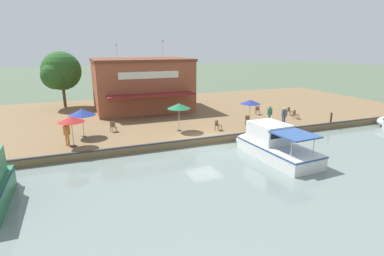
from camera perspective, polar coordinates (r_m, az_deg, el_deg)
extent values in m
plane|color=#4C5B47|center=(23.76, 2.23, -3.48)|extent=(220.00, 220.00, 0.00)
cube|color=brown|center=(33.68, -5.23, 2.65)|extent=(22.00, 56.00, 0.60)
cube|color=#2D2D33|center=(23.64, 2.15, -1.92)|extent=(0.20, 50.40, 0.10)
cube|color=brown|center=(35.07, -9.54, 8.02)|extent=(7.71, 10.37, 5.44)
cube|color=brown|center=(34.83, -9.75, 12.70)|extent=(7.86, 10.58, 0.30)
cube|color=maroon|center=(30.53, -7.63, 6.23)|extent=(1.80, 8.82, 0.16)
cube|color=silver|center=(31.13, -8.14, 9.94)|extent=(0.08, 6.22, 0.70)
cylinder|color=silver|center=(35.42, -5.59, 14.54)|extent=(0.06, 0.06, 2.35)
cube|color=#4C4C56|center=(35.25, -5.55, 16.20)|extent=(0.36, 0.03, 0.24)
cylinder|color=silver|center=(34.37, -14.17, 13.78)|extent=(0.06, 0.06, 1.90)
cube|color=#4C4C56|center=(34.19, -14.22, 15.11)|extent=(0.36, 0.03, 0.24)
cylinder|color=#B7B7B7|center=(23.20, -21.81, -0.82)|extent=(0.06, 0.06, 2.08)
cylinder|color=#2D2D33|center=(23.48, -21.57, -3.20)|extent=(0.36, 0.36, 0.06)
cone|color=maroon|center=(22.96, -22.05, 1.54)|extent=(1.87, 1.87, 0.39)
cone|color=white|center=(22.96, -22.05, 1.58)|extent=(1.16, 1.16, 0.31)
sphere|color=white|center=(22.92, -22.10, 2.01)|extent=(0.08, 0.08, 0.08)
cylinder|color=#B7B7B7|center=(25.40, -20.07, 0.70)|extent=(0.06, 0.06, 2.10)
cylinder|color=#2D2D33|center=(25.66, -19.87, -1.50)|extent=(0.36, 0.36, 0.06)
cone|color=navy|center=(25.19, -20.27, 2.84)|extent=(2.09, 2.09, 0.51)
cone|color=yellow|center=(25.19, -20.28, 2.89)|extent=(1.29, 1.29, 0.40)
sphere|color=yellow|center=(25.14, -20.33, 3.41)|extent=(0.08, 0.08, 0.08)
cylinder|color=#B7B7B7|center=(25.55, -2.49, 1.89)|extent=(0.06, 0.06, 2.24)
cylinder|color=#2D2D33|center=(25.83, -2.46, -0.47)|extent=(0.36, 0.36, 0.06)
cone|color=#19663D|center=(25.33, -2.51, 4.21)|extent=(1.95, 1.95, 0.43)
cone|color=silver|center=(25.33, -2.51, 4.26)|extent=(1.21, 1.21, 0.35)
sphere|color=silver|center=(25.29, -2.52, 4.69)|extent=(0.08, 0.08, 0.08)
cylinder|color=#B7B7B7|center=(27.43, 10.94, 2.64)|extent=(0.06, 0.06, 2.33)
cylinder|color=#2D2D33|center=(27.69, 10.82, 0.35)|extent=(0.36, 0.36, 0.06)
cone|color=navy|center=(27.21, 11.06, 4.91)|extent=(1.79, 1.79, 0.38)
cone|color=yellow|center=(27.21, 11.06, 4.95)|extent=(1.11, 1.11, 0.31)
sphere|color=yellow|center=(27.18, 11.08, 5.30)|extent=(0.08, 0.08, 0.08)
cube|color=brown|center=(32.53, 12.82, 2.80)|extent=(0.05, 0.05, 0.42)
cube|color=brown|center=(32.43, 12.14, 2.80)|extent=(0.05, 0.05, 0.42)
cube|color=brown|center=(32.90, 12.65, 2.95)|extent=(0.05, 0.05, 0.42)
cube|color=brown|center=(32.81, 11.97, 2.95)|extent=(0.05, 0.05, 0.42)
cube|color=brown|center=(32.62, 12.42, 3.24)|extent=(0.56, 0.56, 0.05)
cube|color=brown|center=(32.77, 12.35, 3.70)|extent=(0.18, 0.43, 0.40)
cube|color=brown|center=(26.18, -14.13, -0.30)|extent=(0.05, 0.05, 0.42)
cube|color=brown|center=(26.05, -14.94, -0.43)|extent=(0.05, 0.05, 0.42)
cube|color=brown|center=(26.55, -14.44, -0.11)|extent=(0.05, 0.05, 0.42)
cube|color=brown|center=(26.42, -15.25, -0.24)|extent=(0.05, 0.05, 0.42)
cube|color=brown|center=(26.24, -14.72, 0.18)|extent=(0.53, 0.53, 0.05)
cube|color=brown|center=(26.37, -14.91, 0.74)|extent=(0.14, 0.44, 0.40)
cube|color=brown|center=(33.27, 18.65, 2.64)|extent=(0.05, 0.05, 0.42)
cube|color=brown|center=(32.94, 18.27, 2.56)|extent=(0.05, 0.05, 0.42)
cube|color=brown|center=(33.48, 18.08, 2.77)|extent=(0.05, 0.05, 0.42)
cube|color=brown|center=(33.15, 17.69, 2.68)|extent=(0.05, 0.05, 0.42)
cube|color=brown|center=(33.17, 18.20, 3.02)|extent=(0.55, 0.55, 0.05)
cube|color=brown|center=(33.23, 17.95, 3.46)|extent=(0.17, 0.43, 0.40)
cube|color=brown|center=(31.95, 19.68, 2.05)|extent=(0.05, 0.05, 0.42)
cube|color=brown|center=(31.61, 19.34, 1.95)|extent=(0.05, 0.05, 0.42)
cube|color=brown|center=(32.14, 19.06, 2.18)|extent=(0.05, 0.05, 0.42)
cube|color=brown|center=(31.79, 18.71, 2.08)|extent=(0.05, 0.05, 0.42)
cube|color=brown|center=(31.83, 19.23, 2.44)|extent=(0.57, 0.57, 0.05)
cube|color=brown|center=(31.87, 18.95, 2.90)|extent=(0.20, 0.43, 0.40)
cube|color=brown|center=(27.98, 10.97, 0.89)|extent=(0.05, 0.05, 0.42)
cube|color=brown|center=(27.95, 10.16, 0.91)|extent=(0.05, 0.05, 0.42)
cube|color=brown|center=(28.37, 10.91, 1.09)|extent=(0.05, 0.05, 0.42)
cube|color=brown|center=(28.34, 10.11, 1.11)|extent=(0.05, 0.05, 0.42)
cube|color=brown|center=(28.11, 10.56, 1.42)|extent=(0.59, 0.59, 0.05)
cube|color=brown|center=(28.25, 10.55, 1.96)|extent=(0.24, 0.41, 0.40)
cube|color=brown|center=(26.07, 5.65, 0.03)|extent=(0.05, 0.05, 0.42)
cube|color=brown|center=(25.75, 5.13, -0.14)|extent=(0.05, 0.05, 0.42)
cube|color=brown|center=(26.29, 4.95, 0.18)|extent=(0.05, 0.05, 0.42)
cube|color=brown|center=(25.98, 4.42, 0.01)|extent=(0.05, 0.05, 0.42)
cube|color=brown|center=(25.97, 5.05, 0.47)|extent=(0.59, 0.59, 0.05)
cube|color=brown|center=(26.03, 4.71, 1.03)|extent=(0.24, 0.41, 0.40)
cylinder|color=#2D5193|center=(28.84, 16.88, 1.33)|extent=(0.13, 0.13, 0.82)
cylinder|color=#2D5193|center=(28.83, 17.21, 1.30)|extent=(0.13, 0.13, 0.82)
cylinder|color=#4C4C56|center=(28.67, 17.16, 2.73)|extent=(0.48, 0.48, 0.65)
sphere|color=#DBB28E|center=(28.59, 17.23, 3.58)|extent=(0.22, 0.22, 0.22)
cylinder|color=#2D5193|center=(29.14, 14.46, 1.64)|extent=(0.13, 0.13, 0.81)
cylinder|color=#2D5193|center=(29.30, 14.54, 1.71)|extent=(0.13, 0.13, 0.81)
cylinder|color=#337547|center=(29.06, 14.60, 3.07)|extent=(0.47, 0.47, 0.64)
sphere|color=#9E7051|center=(28.98, 14.65, 3.90)|extent=(0.22, 0.22, 0.22)
cylinder|color=orange|center=(23.72, -22.79, -2.15)|extent=(0.13, 0.13, 0.84)
cylinder|color=orange|center=(23.79, -22.43, -2.07)|extent=(0.13, 0.13, 0.84)
cylinder|color=orange|center=(23.56, -22.79, -0.37)|extent=(0.49, 0.49, 0.66)
sphere|color=#9E7051|center=(23.45, -22.91, 0.68)|extent=(0.23, 0.23, 0.23)
cube|color=white|center=(21.73, 16.05, -4.36)|extent=(6.25, 3.09, 0.95)
ellipsoid|color=white|center=(23.96, 11.31, -2.21)|extent=(2.31, 2.68, 0.95)
cube|color=#2D4C84|center=(21.61, 16.12, -3.37)|extent=(6.32, 3.13, 0.10)
cube|color=white|center=(22.17, 14.46, -0.76)|extent=(2.76, 2.31, 1.33)
cube|color=black|center=(21.19, 16.68, -1.19)|extent=(0.19, 1.87, 0.47)
cube|color=#2D4C84|center=(20.26, 19.02, -1.18)|extent=(2.66, 2.44, 0.10)
cylinder|color=silver|center=(20.58, 22.21, -2.92)|extent=(0.05, 0.05, 1.16)
cylinder|color=silver|center=(19.28, 18.40, -3.75)|extent=(0.05, 0.05, 1.16)
cylinder|color=#473323|center=(31.33, 24.96, 1.75)|extent=(0.18, 0.18, 0.95)
cylinder|color=#2D2D33|center=(31.23, 25.07, 2.63)|extent=(0.22, 0.22, 0.04)
cylinder|color=brown|center=(38.77, -23.16, 5.57)|extent=(0.34, 0.34, 2.62)
sphere|color=#285623|center=(38.44, -23.63, 9.95)|extent=(4.45, 4.45, 4.45)
sphere|color=#285623|center=(37.62, -24.62, 9.07)|extent=(3.12, 3.12, 3.12)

